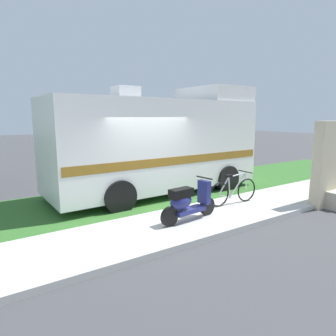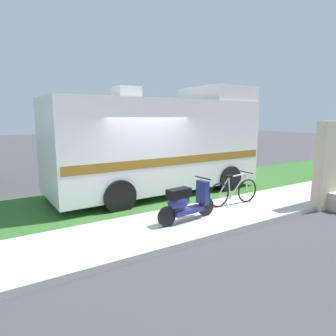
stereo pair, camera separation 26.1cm
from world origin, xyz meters
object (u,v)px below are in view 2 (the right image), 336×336
(motorhome_rv, at_px, (160,143))
(scooter, at_px, (185,202))
(bottle_green, at_px, (333,190))
(bicycle, at_px, (233,191))

(motorhome_rv, xyz_separation_m, scooter, (-1.02, -2.88, -1.10))
(scooter, height_order, bottle_green, scooter)
(scooter, height_order, bicycle, scooter)
(motorhome_rv, height_order, bicycle, motorhome_rv)
(scooter, bearing_deg, motorhome_rv, 70.47)
(bicycle, bearing_deg, bottle_green, -11.90)
(bottle_green, bearing_deg, bicycle, 168.10)
(scooter, distance_m, bicycle, 1.91)
(motorhome_rv, relative_size, bicycle, 4.10)
(bottle_green, bearing_deg, scooter, 175.91)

